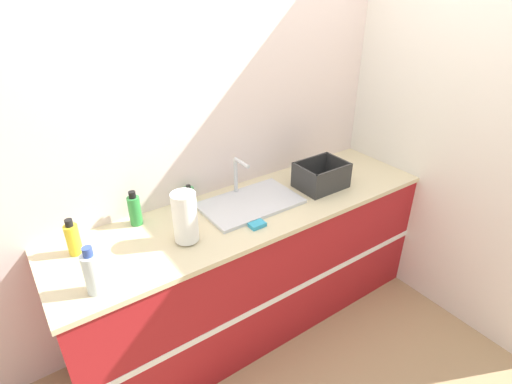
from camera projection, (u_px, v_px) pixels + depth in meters
The scene contains 12 objects.
ground_plane at pixel (280, 346), 2.60m from camera, with size 12.00×12.00×0.00m, color tan.
wall_back at pixel (220, 127), 2.45m from camera, with size 4.75×0.06×2.60m.
wall_right at pixel (393, 108), 2.81m from camera, with size 0.06×2.63×2.60m.
counter_cabinet at pixel (253, 266), 2.61m from camera, with size 2.37×0.66×0.90m.
sink at pixel (250, 202), 2.42m from camera, with size 0.59×0.36×0.26m.
paper_towel_roll at pixel (185, 218), 2.03m from camera, with size 0.13×0.13×0.28m.
dish_rack at pixel (321, 178), 2.60m from camera, with size 0.31×0.24×0.17m.
bottle_yellow at pixel (73, 239), 1.96m from camera, with size 0.07×0.07×0.20m.
bottle_clear at pixel (93, 272), 1.72m from camera, with size 0.08×0.08×0.24m.
bottle_green at pixel (135, 210), 2.20m from camera, with size 0.07×0.07×0.20m.
soap_dispenser at pixel (189, 195), 2.41m from camera, with size 0.06×0.06×0.12m.
sponge at pixel (257, 225), 2.21m from camera, with size 0.09×0.06×0.02m.
Camera 1 is at (-1.16, -1.38, 2.13)m, focal length 28.00 mm.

